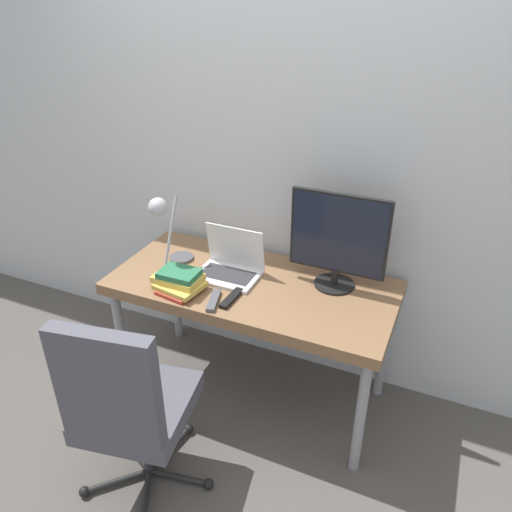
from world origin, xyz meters
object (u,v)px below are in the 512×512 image
Objects in this scene: book_stack at (179,281)px; desk_lamp at (165,221)px; laptop at (230,266)px; office_chair at (128,404)px; monitor at (338,239)px.

desk_lamp is at bearing 136.82° from book_stack.
desk_lamp is at bearing -164.51° from laptop.
office_chair is (-0.07, -0.83, -0.24)m from laptop.
book_stack is (-0.16, -0.24, -0.00)m from laptop.
office_chair is at bearing -81.15° from book_stack.
laptop reaches higher than book_stack.
desk_lamp is 0.43× the size of office_chair.
desk_lamp reaches higher than office_chair.
office_chair reaches higher than book_stack.
monitor is 1.15× the size of desk_lamp.
monitor is at bearing 13.80° from desk_lamp.
monitor reaches higher than desk_lamp.
book_stack is at bearing 98.85° from office_chair.
desk_lamp is at bearing 108.64° from office_chair.
laptop is 0.29m from book_stack.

